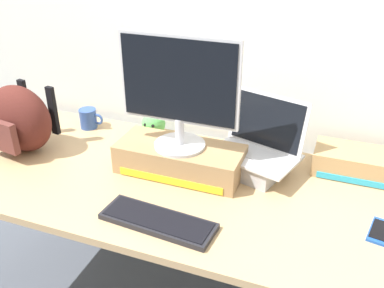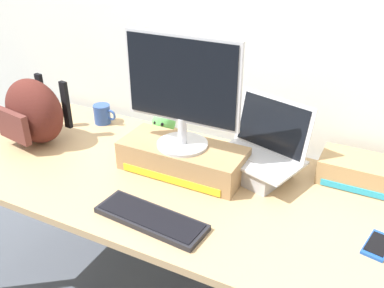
{
  "view_description": "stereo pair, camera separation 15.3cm",
  "coord_description": "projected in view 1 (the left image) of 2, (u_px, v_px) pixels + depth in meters",
  "views": [
    {
      "loc": [
        0.5,
        -1.31,
        1.67
      ],
      "look_at": [
        0.0,
        0.0,
        0.92
      ],
      "focal_mm": 40.03,
      "sensor_mm": 36.0,
      "label": 1
    },
    {
      "loc": [
        0.64,
        -1.25,
        1.67
      ],
      "look_at": [
        0.0,
        0.0,
        0.92
      ],
      "focal_mm": 40.03,
      "sensor_mm": 36.0,
      "label": 2
    }
  ],
  "objects": [
    {
      "name": "cell_phone",
      "position": [
        381.0,
        231.0,
        1.42
      ],
      "size": [
        0.09,
        0.15,
        0.01
      ],
      "rotation": [
        0.0,
        0.0,
        -0.19
      ],
      "color": "#19479E",
      "rests_on": "desk"
    },
    {
      "name": "desk",
      "position": [
        192.0,
        197.0,
        1.71
      ],
      "size": [
        2.08,
        0.83,
        0.74
      ],
      "color": "tan",
      "rests_on": "ground"
    },
    {
      "name": "toner_box_yellow",
      "position": [
        180.0,
        159.0,
        1.73
      ],
      "size": [
        0.51,
        0.22,
        0.12
      ],
      "color": "#9E7A51",
      "rests_on": "desk"
    },
    {
      "name": "messenger_backpack",
      "position": [
        19.0,
        119.0,
        1.86
      ],
      "size": [
        0.35,
        0.28,
        0.3
      ],
      "rotation": [
        0.0,
        0.0,
        -0.16
      ],
      "color": "#4C1E19",
      "rests_on": "desk"
    },
    {
      "name": "plush_toy",
      "position": [
        154.0,
        124.0,
        2.03
      ],
      "size": [
        0.11,
        0.11,
        0.11
      ],
      "color": "#56B256",
      "rests_on": "desk"
    },
    {
      "name": "coffee_mug",
      "position": [
        89.0,
        118.0,
        2.1
      ],
      "size": [
        0.13,
        0.08,
        0.1
      ],
      "color": "#2D4C93",
      "rests_on": "desk"
    },
    {
      "name": "external_keyboard",
      "position": [
        158.0,
        221.0,
        1.46
      ],
      "size": [
        0.41,
        0.16,
        0.02
      ],
      "rotation": [
        0.0,
        0.0,
        -0.08
      ],
      "color": "black",
      "rests_on": "desk"
    },
    {
      "name": "back_wall",
      "position": [
        234.0,
        12.0,
        1.83
      ],
      "size": [
        7.0,
        0.1,
        2.6
      ],
      "primitive_type": "cube",
      "color": "silver",
      "rests_on": "ground"
    },
    {
      "name": "open_laptop",
      "position": [
        256.0,
        157.0,
        1.73
      ],
      "size": [
        0.39,
        0.31,
        0.31
      ],
      "rotation": [
        0.0,
        0.0,
        -0.29
      ],
      "color": "#ADADB2",
      "rests_on": "desk"
    },
    {
      "name": "toner_box_cyan",
      "position": [
        355.0,
        162.0,
        1.73
      ],
      "size": [
        0.32,
        0.18,
        0.1
      ],
      "color": "#A88456",
      "rests_on": "desk"
    },
    {
      "name": "desktop_monitor",
      "position": [
        179.0,
        91.0,
        1.59
      ],
      "size": [
        0.47,
        0.2,
        0.45
      ],
      "rotation": [
        0.0,
        0.0,
        0.01
      ],
      "color": "silver",
      "rests_on": "toner_box_yellow"
    }
  ]
}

